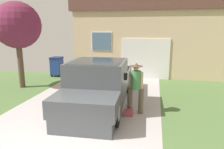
{
  "coord_description": "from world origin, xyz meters",
  "views": [
    {
      "loc": [
        2.32,
        -3.3,
        2.79
      ],
      "look_at": [
        0.85,
        3.82,
        1.21
      ],
      "focal_mm": 33.64,
      "sensor_mm": 36.0,
      "label": 1
    }
  ],
  "objects_px": {
    "handbag": "(129,112)",
    "wheeled_trash_bin": "(57,66)",
    "person_with_hat": "(136,86)",
    "house_with_garage": "(153,34)",
    "pickup_truck": "(98,86)",
    "front_yard_tree": "(16,27)"
  },
  "relations": [
    {
      "from": "handbag",
      "to": "wheeled_trash_bin",
      "type": "xyz_separation_m",
      "value": [
        -5.01,
        5.07,
        0.5
      ]
    },
    {
      "from": "handbag",
      "to": "front_yard_tree",
      "type": "distance_m",
      "value": 6.76
    },
    {
      "from": "front_yard_tree",
      "to": "wheeled_trash_bin",
      "type": "xyz_separation_m",
      "value": [
        0.64,
        2.59,
        -2.26
      ]
    },
    {
      "from": "pickup_truck",
      "to": "wheeled_trash_bin",
      "type": "relative_size",
      "value": 4.84
    },
    {
      "from": "person_with_hat",
      "to": "front_yard_tree",
      "type": "xyz_separation_m",
      "value": [
        -5.83,
        2.18,
        1.94
      ]
    },
    {
      "from": "front_yard_tree",
      "to": "wheeled_trash_bin",
      "type": "distance_m",
      "value": 3.5
    },
    {
      "from": "pickup_truck",
      "to": "wheeled_trash_bin",
      "type": "bearing_deg",
      "value": -51.42
    },
    {
      "from": "pickup_truck",
      "to": "front_yard_tree",
      "type": "distance_m",
      "value": 5.26
    },
    {
      "from": "handbag",
      "to": "house_with_garage",
      "type": "distance_m",
      "value": 8.95
    },
    {
      "from": "pickup_truck",
      "to": "house_with_garage",
      "type": "xyz_separation_m",
      "value": [
        1.73,
        7.97,
        1.68
      ]
    },
    {
      "from": "handbag",
      "to": "wheeled_trash_bin",
      "type": "relative_size",
      "value": 0.34
    },
    {
      "from": "pickup_truck",
      "to": "front_yard_tree",
      "type": "height_order",
      "value": "front_yard_tree"
    },
    {
      "from": "pickup_truck",
      "to": "house_with_garage",
      "type": "distance_m",
      "value": 8.33
    },
    {
      "from": "front_yard_tree",
      "to": "house_with_garage",
      "type": "bearing_deg",
      "value": 44.87
    },
    {
      "from": "front_yard_tree",
      "to": "wheeled_trash_bin",
      "type": "bearing_deg",
      "value": 76.07
    },
    {
      "from": "pickup_truck",
      "to": "person_with_hat",
      "type": "distance_m",
      "value": 1.44
    },
    {
      "from": "person_with_hat",
      "to": "wheeled_trash_bin",
      "type": "xyz_separation_m",
      "value": [
        -5.19,
        4.77,
        -0.32
      ]
    },
    {
      "from": "front_yard_tree",
      "to": "pickup_truck",
      "type": "bearing_deg",
      "value": -22.27
    },
    {
      "from": "person_with_hat",
      "to": "pickup_truck",
      "type": "bearing_deg",
      "value": -10.12
    },
    {
      "from": "person_with_hat",
      "to": "house_with_garage",
      "type": "xyz_separation_m",
      "value": [
        0.35,
        8.33,
        1.49
      ]
    },
    {
      "from": "handbag",
      "to": "wheeled_trash_bin",
      "type": "height_order",
      "value": "wheeled_trash_bin"
    },
    {
      "from": "person_with_hat",
      "to": "handbag",
      "type": "bearing_deg",
      "value": 63.87
    }
  ]
}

